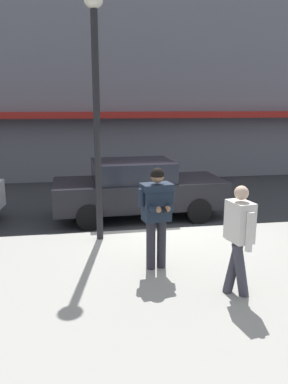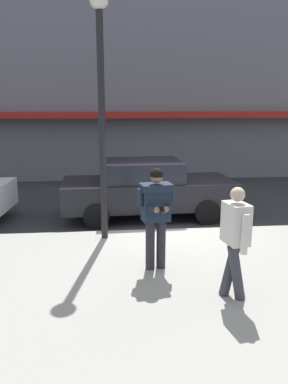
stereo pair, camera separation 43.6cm
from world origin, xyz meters
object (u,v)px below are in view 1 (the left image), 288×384
street_lamp_post (96,96)px  man_texting_on_phone (157,208)px  parked_sedan_mid (138,188)px  pedestrian_in_light_coat (239,234)px

street_lamp_post → man_texting_on_phone: bearing=-61.3°
parked_sedan_mid → street_lamp_post: (-1.11, -1.96, 2.35)m
parked_sedan_mid → pedestrian_in_light_coat: pedestrian_in_light_coat is taller
street_lamp_post → pedestrian_in_light_coat: bearing=-55.1°
man_texting_on_phone → street_lamp_post: size_ratio=0.37×
man_texting_on_phone → street_lamp_post: street_lamp_post is taller
pedestrian_in_light_coat → street_lamp_post: size_ratio=0.35×
parked_sedan_mid → street_lamp_post: size_ratio=0.94×
man_texting_on_phone → pedestrian_in_light_coat: 1.52m
man_texting_on_phone → pedestrian_in_light_coat: (1.02, -1.11, -0.14)m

